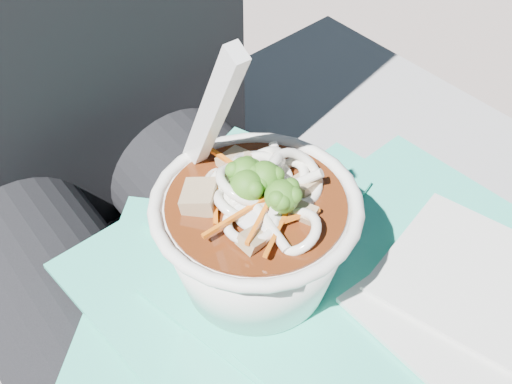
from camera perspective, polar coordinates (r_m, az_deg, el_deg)
lap at (r=0.57m, az=-1.38°, el=-14.42°), size 0.30×0.48×0.14m
person_body at (r=0.60m, az=-6.54°, el=-7.05°), size 0.34×0.94×1.01m
plastic_bag at (r=0.53m, az=4.27°, el=-6.56°), size 0.38×0.33×0.02m
napkins at (r=0.52m, az=16.83°, el=-8.08°), size 0.16×0.16×0.01m
udon_bowl at (r=0.48m, az=-0.02°, el=-2.94°), size 0.14×0.14×0.19m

